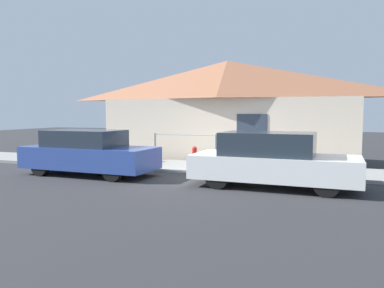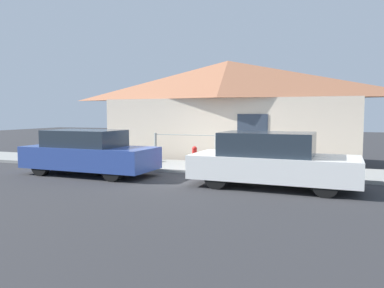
# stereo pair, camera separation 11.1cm
# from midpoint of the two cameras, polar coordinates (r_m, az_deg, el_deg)

# --- Properties ---
(ground_plane) EXTENTS (60.00, 60.00, 0.00)m
(ground_plane) POSITION_cam_midpoint_polar(r_m,az_deg,el_deg) (11.51, 0.31, -4.62)
(ground_plane) COLOR #2D2D30
(sidewalk) EXTENTS (24.00, 2.30, 0.10)m
(sidewalk) POSITION_cam_midpoint_polar(r_m,az_deg,el_deg) (12.58, 2.06, -3.58)
(sidewalk) COLOR gray
(sidewalk) RESTS_ON ground_plane
(house) EXTENTS (10.12, 2.23, 3.92)m
(house) POSITION_cam_midpoint_polar(r_m,az_deg,el_deg) (14.90, 5.06, 9.13)
(house) COLOR beige
(house) RESTS_ON ground_plane
(fence) EXTENTS (4.90, 0.10, 1.01)m
(fence) POSITION_cam_midpoint_polar(r_m,az_deg,el_deg) (13.45, 3.35, -0.40)
(fence) COLOR #999993
(fence) RESTS_ON sidewalk
(car_left) EXTENTS (4.13, 1.73, 1.36)m
(car_left) POSITION_cam_midpoint_polar(r_m,az_deg,el_deg) (11.73, -15.78, -1.29)
(car_left) COLOR #2D4793
(car_left) RESTS_ON ground_plane
(car_right) EXTENTS (4.15, 1.84, 1.39)m
(car_right) POSITION_cam_midpoint_polar(r_m,az_deg,el_deg) (9.65, 11.82, -2.42)
(car_right) COLOR white
(car_right) RESTS_ON ground_plane
(fire_hydrant) EXTENTS (0.35, 0.16, 0.71)m
(fire_hydrant) POSITION_cam_midpoint_polar(r_m,az_deg,el_deg) (11.94, 0.11, -1.97)
(fire_hydrant) COLOR red
(fire_hydrant) RESTS_ON sidewalk
(potted_plant_near_hydrant) EXTENTS (0.32, 0.32, 0.49)m
(potted_plant_near_hydrant) POSITION_cam_midpoint_polar(r_m,az_deg,el_deg) (12.94, 2.14, -1.94)
(potted_plant_near_hydrant) COLOR slate
(potted_plant_near_hydrant) RESTS_ON sidewalk
(potted_plant_by_fence) EXTENTS (0.39, 0.39, 0.50)m
(potted_plant_by_fence) POSITION_cam_midpoint_polar(r_m,az_deg,el_deg) (13.74, -7.25, -1.61)
(potted_plant_by_fence) COLOR slate
(potted_plant_by_fence) RESTS_ON sidewalk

